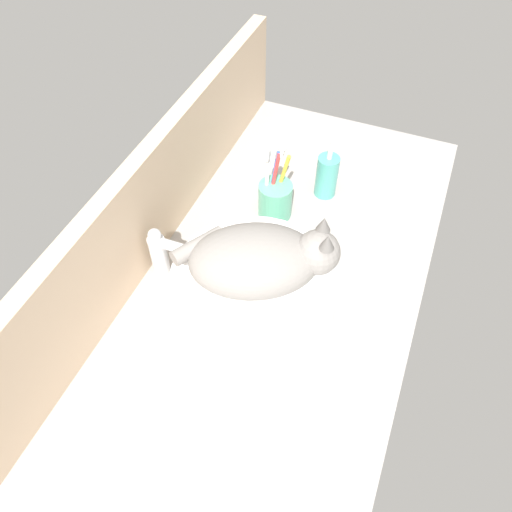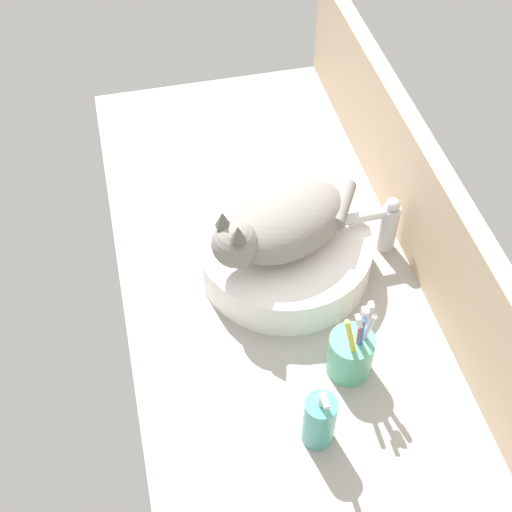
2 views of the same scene
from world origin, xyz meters
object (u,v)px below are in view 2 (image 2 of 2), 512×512
cat (281,222)px  faucet (384,223)px  soap_dispenser (319,421)px  sink_basin (285,253)px  toothbrush_cup (351,353)px

cat → faucet: cat is taller
cat → soap_dispenser: (36.53, -2.73, -8.14)cm
sink_basin → faucet: 20.65cm
cat → soap_dispenser: size_ratio=2.12×
toothbrush_cup → cat: bearing=-165.6°
sink_basin → soap_dispenser: size_ratio=2.37×
faucet → soap_dispenser: soap_dispenser is taller
cat → faucet: (-1.11, 21.59, -6.52)cm
cat → soap_dispenser: 37.53cm
soap_dispenser → toothbrush_cup: (-11.45, 9.17, -0.61)cm
cat → faucet: size_ratio=2.24×
soap_dispenser → toothbrush_cup: toothbrush_cup is taller
cat → toothbrush_cup: cat is taller
sink_basin → cat: cat is taller
faucet → toothbrush_cup: bearing=-30.0°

